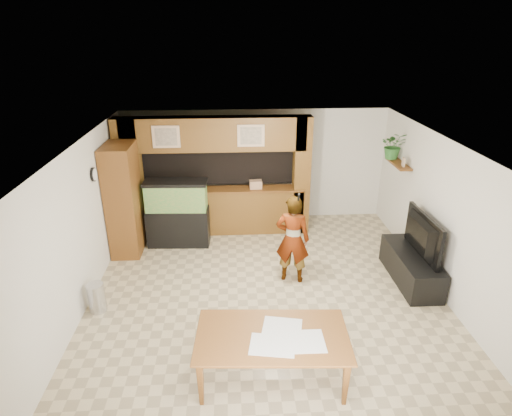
{
  "coord_description": "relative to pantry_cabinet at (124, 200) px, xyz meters",
  "views": [
    {
      "loc": [
        -0.55,
        -6.25,
        4.29
      ],
      "look_at": [
        -0.14,
        0.6,
        1.36
      ],
      "focal_mm": 30.0,
      "sensor_mm": 36.0,
      "label": 1
    }
  ],
  "objects": [
    {
      "name": "partition",
      "position": [
        1.75,
        0.91,
        0.2
      ],
      "size": [
        4.2,
        0.99,
        2.6
      ],
      "color": "brown",
      "rests_on": "floor"
    },
    {
      "name": "wall_clock",
      "position": [
        -0.27,
        -0.73,
        0.78
      ],
      "size": [
        0.05,
        0.25,
        0.25
      ],
      "color": "black",
      "rests_on": "wall_left"
    },
    {
      "name": "floor",
      "position": [
        2.7,
        -1.73,
        -1.12
      ],
      "size": [
        6.5,
        6.5,
        0.0
      ],
      "primitive_type": "plane",
      "color": "tan",
      "rests_on": "ground"
    },
    {
      "name": "tv_stand",
      "position": [
        5.35,
        -1.46,
        -0.85
      ],
      "size": [
        0.6,
        1.62,
        0.54
      ],
      "primitive_type": "cube",
      "color": "black",
      "rests_on": "floor"
    },
    {
      "name": "person",
      "position": [
        3.19,
        -1.31,
        -0.29
      ],
      "size": [
        0.68,
        0.54,
        1.64
      ],
      "primitive_type": "imported",
      "rotation": [
        0.0,
        0.0,
        2.87
      ],
      "color": "#8D724D",
      "rests_on": "floor"
    },
    {
      "name": "pantry_cabinet",
      "position": [
        0.0,
        0.0,
        0.0
      ],
      "size": [
        0.56,
        0.91,
        2.23
      ],
      "primitive_type": "cube",
      "color": "brown",
      "rests_on": "floor"
    },
    {
      "name": "wall_left",
      "position": [
        -0.3,
        -1.73,
        0.18
      ],
      "size": [
        0.0,
        6.5,
        6.5
      ],
      "primitive_type": "plane",
      "rotation": [
        1.57,
        0.0,
        1.57
      ],
      "color": "silver",
      "rests_on": "floor"
    },
    {
      "name": "ceiling",
      "position": [
        2.7,
        -1.73,
        1.48
      ],
      "size": [
        6.5,
        6.5,
        0.0
      ],
      "primitive_type": "plane",
      "color": "white",
      "rests_on": "wall_back"
    },
    {
      "name": "microphone",
      "position": [
        3.24,
        -1.47,
        0.57
      ],
      "size": [
        0.03,
        0.09,
        0.15
      ],
      "primitive_type": "cylinder",
      "rotation": [
        0.44,
        0.0,
        0.0
      ],
      "color": "black",
      "rests_on": "person"
    },
    {
      "name": "wall_back",
      "position": [
        2.7,
        1.52,
        0.18
      ],
      "size": [
        6.0,
        0.0,
        6.0
      ],
      "primitive_type": "plane",
      "rotation": [
        1.57,
        0.0,
        0.0
      ],
      "color": "silver",
      "rests_on": "floor"
    },
    {
      "name": "photo_frame",
      "position": [
        5.55,
        -0.03,
        0.69
      ],
      "size": [
        0.04,
        0.14,
        0.18
      ],
      "primitive_type": "cube",
      "rotation": [
        0.0,
        0.0,
        -0.07
      ],
      "color": "tan",
      "rests_on": "wall_shelf"
    },
    {
      "name": "newspaper_b",
      "position": [
        2.6,
        -3.85,
        -0.43
      ],
      "size": [
        0.61,
        0.49,
        0.01
      ],
      "primitive_type": "cube",
      "rotation": [
        0.0,
        0.0,
        -0.17
      ],
      "color": "silver",
      "rests_on": "dining_table"
    },
    {
      "name": "aquarium",
      "position": [
        1.0,
        0.22,
        -0.42
      ],
      "size": [
        1.28,
        0.48,
        1.42
      ],
      "rotation": [
        0.0,
        0.0,
        -0.05
      ],
      "color": "black",
      "rests_on": "floor"
    },
    {
      "name": "dining_table",
      "position": [
        2.61,
        -3.7,
        -0.77
      ],
      "size": [
        2.0,
        1.19,
        0.68
      ],
      "primitive_type": "imported",
      "rotation": [
        0.0,
        0.0,
        -0.06
      ],
      "color": "brown",
      "rests_on": "floor"
    },
    {
      "name": "television",
      "position": [
        5.35,
        -1.46,
        -0.2
      ],
      "size": [
        0.2,
        1.3,
        0.75
      ],
      "primitive_type": "imported",
      "rotation": [
        0.0,
        0.0,
        1.59
      ],
      "color": "black",
      "rests_on": "tv_stand"
    },
    {
      "name": "newspaper_a",
      "position": [
        2.95,
        -3.8,
        -0.43
      ],
      "size": [
        0.6,
        0.44,
        0.01
      ],
      "primitive_type": "cube",
      "rotation": [
        0.0,
        0.0,
        -0.01
      ],
      "color": "silver",
      "rests_on": "dining_table"
    },
    {
      "name": "wall_shelf",
      "position": [
        5.55,
        0.22,
        0.58
      ],
      "size": [
        0.25,
        0.9,
        0.04
      ],
      "primitive_type": "cube",
      "color": "brown",
      "rests_on": "wall_right"
    },
    {
      "name": "counter_box",
      "position": [
        2.66,
        0.72,
        0.01
      ],
      "size": [
        0.27,
        0.19,
        0.18
      ],
      "primitive_type": "cube",
      "rotation": [
        0.0,
        0.0,
        0.04
      ],
      "color": "#A67B5A",
      "rests_on": "partition"
    },
    {
      "name": "newspaper_c",
      "position": [
        2.76,
        -3.5,
        -0.43
      ],
      "size": [
        0.56,
        0.46,
        0.01
      ],
      "primitive_type": "cube",
      "rotation": [
        0.0,
        0.0,
        -0.21
      ],
      "color": "silver",
      "rests_on": "dining_table"
    },
    {
      "name": "wall_right",
      "position": [
        5.7,
        -1.73,
        0.18
      ],
      "size": [
        0.0,
        6.5,
        6.5
      ],
      "primitive_type": "plane",
      "rotation": [
        1.57,
        0.0,
        -1.57
      ],
      "color": "silver",
      "rests_on": "floor"
    },
    {
      "name": "potted_plant",
      "position": [
        5.52,
        0.51,
        0.89
      ],
      "size": [
        0.6,
        0.55,
        0.57
      ],
      "primitive_type": "imported",
      "rotation": [
        0.0,
        0.0,
        -0.22
      ],
      "color": "#2A6528",
      "rests_on": "wall_shelf"
    },
    {
      "name": "trash_can",
      "position": [
        -0.08,
        -2.06,
        -0.87
      ],
      "size": [
        0.27,
        0.27,
        0.5
      ],
      "primitive_type": "cylinder",
      "color": "#B2B2B7",
      "rests_on": "floor"
    }
  ]
}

